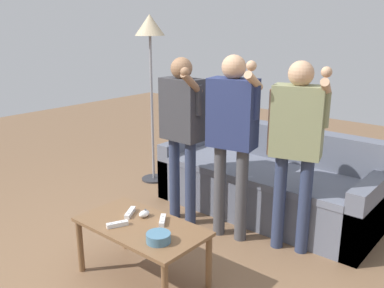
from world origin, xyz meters
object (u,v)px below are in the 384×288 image
object	(u,v)px
game_remote_nunchuk	(144,214)
game_remote_wand_far	(163,220)
couch	(268,183)
coffee_table	(141,233)
player_center	(232,127)
player_right	(297,136)
game_remote_wand_spare	(130,213)
floor_lamp	(150,40)
snack_bowl	(158,238)
game_remote_wand_near	(117,224)
player_left	(182,122)

from	to	relation	value
game_remote_nunchuk	game_remote_wand_far	world-z (taller)	game_remote_nunchuk
couch	coffee_table	bearing A→B (deg)	-93.23
couch	player_center	size ratio (longest dim) A/B	1.35
player_right	game_remote_wand_spare	distance (m)	1.35
floor_lamp	player_center	xyz separation A→B (m)	(1.46, -0.54, -0.63)
snack_bowl	player_center	xyz separation A→B (m)	(-0.15, 1.00, 0.50)
couch	player_right	xyz separation A→B (m)	(0.51, -0.51, 0.66)
floor_lamp	game_remote_wand_far	xyz separation A→B (m)	(1.44, -1.33, -1.15)
couch	player_right	distance (m)	0.98
player_center	game_remote_wand_far	distance (m)	0.95
coffee_table	game_remote_wand_far	bearing A→B (deg)	54.48
coffee_table	player_center	world-z (taller)	player_center
couch	game_remote_nunchuk	world-z (taller)	couch
coffee_table	snack_bowl	size ratio (longest dim) A/B	5.86
couch	coffee_table	world-z (taller)	couch
snack_bowl	game_remote_wand_far	world-z (taller)	snack_bowl
floor_lamp	player_right	distance (m)	2.09
game_remote_nunchuk	game_remote_wand_spare	world-z (taller)	game_remote_nunchuk
snack_bowl	game_remote_nunchuk	bearing A→B (deg)	150.12
couch	snack_bowl	size ratio (longest dim) A/B	13.20
snack_bowl	game_remote_wand_far	bearing A→B (deg)	128.63
couch	coffee_table	distance (m)	1.57
game_remote_nunchuk	game_remote_wand_near	size ratio (longest dim) A/B	0.59
player_right	game_remote_wand_spare	size ratio (longest dim) A/B	9.55
player_center	game_remote_nunchuk	bearing A→B (deg)	-102.26
player_left	game_remote_wand_spare	bearing A→B (deg)	-74.68
player_right	game_remote_wand_far	xyz separation A→B (m)	(-0.51, -0.93, -0.50)
player_right	coffee_table	bearing A→B (deg)	-119.51
game_remote_nunchuk	game_remote_wand_spare	bearing A→B (deg)	-159.69
floor_lamp	game_remote_wand_spare	size ratio (longest dim) A/B	11.77
game_remote_wand_far	floor_lamp	bearing A→B (deg)	137.21
snack_bowl	floor_lamp	size ratio (longest dim) A/B	0.08
snack_bowl	game_remote_wand_far	size ratio (longest dim) A/B	1.10
snack_bowl	floor_lamp	world-z (taller)	floor_lamp
game_remote_wand_spare	snack_bowl	bearing A→B (deg)	-18.92
snack_bowl	game_remote_nunchuk	xyz separation A→B (m)	(-0.33, 0.19, -0.01)
player_right	game_remote_wand_near	distance (m)	1.45
player_left	player_center	xyz separation A→B (m)	(0.51, 0.03, 0.03)
game_remote_nunchuk	game_remote_wand_far	bearing A→B (deg)	8.30
game_remote_nunchuk	player_right	xyz separation A→B (m)	(0.67, 0.95, 0.49)
floor_lamp	player_right	size ratio (longest dim) A/B	1.23
snack_bowl	player_left	distance (m)	1.27
player_center	player_right	size ratio (longest dim) A/B	1.02
coffee_table	player_right	size ratio (longest dim) A/B	0.61
snack_bowl	game_remote_wand_far	distance (m)	0.27
player_center	snack_bowl	bearing A→B (deg)	-81.50
floor_lamp	player_left	world-z (taller)	floor_lamp
game_remote_wand_far	snack_bowl	bearing A→B (deg)	-51.37
snack_bowl	floor_lamp	xyz separation A→B (m)	(-1.60, 1.54, 1.13)
player_left	game_remote_wand_near	bearing A→B (deg)	-73.51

